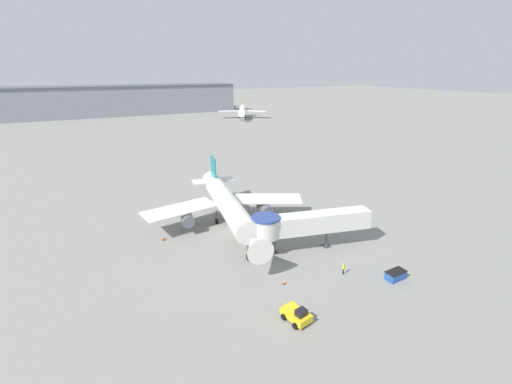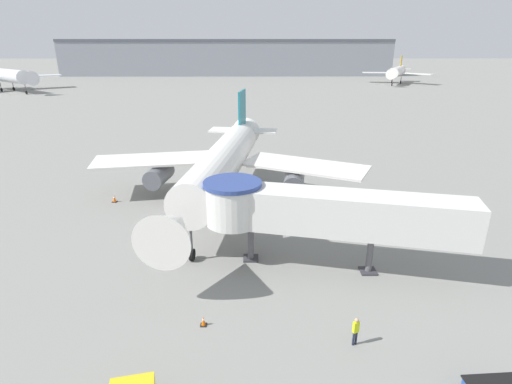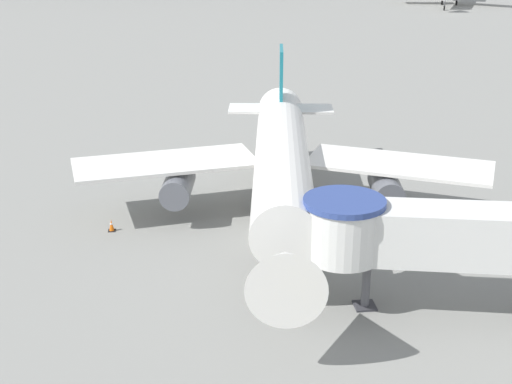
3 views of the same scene
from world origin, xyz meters
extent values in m
plane|color=gray|center=(0.00, 0.00, 0.00)|extent=(800.00, 800.00, 0.00)
cylinder|color=white|center=(0.64, 1.11, 4.25)|extent=(6.57, 22.05, 3.53)
cone|color=white|center=(-1.37, -12.98, 4.25)|extent=(4.05, 4.35, 3.53)
cone|color=white|center=(2.35, 13.11, 4.25)|extent=(4.25, 5.75, 3.53)
cube|color=white|center=(-6.71, 4.68, 3.63)|extent=(12.70, 6.94, 0.22)
cube|color=white|center=(8.70, 2.49, 3.63)|extent=(12.98, 9.74, 0.22)
cube|color=#19707F|center=(2.32, 12.85, 7.43)|extent=(0.81, 4.02, 4.59)
cube|color=white|center=(2.39, 13.37, 4.87)|extent=(8.49, 3.94, 0.18)
cylinder|color=#565960|center=(-5.93, 3.34, 2.41)|extent=(2.49, 4.26, 1.94)
cylinder|color=#565960|center=(7.57, 1.41, 2.41)|extent=(2.49, 4.26, 1.94)
cylinder|color=#4C4C51|center=(-0.86, -9.44, 1.47)|extent=(0.18, 0.18, 2.03)
cylinder|color=black|center=(-0.86, -9.44, 0.45)|extent=(0.38, 0.93, 0.90)
cylinder|color=#4C4C51|center=(-0.55, 4.03, 1.47)|extent=(0.22, 0.22, 2.03)
cylinder|color=black|center=(-0.55, 4.03, 0.45)|extent=(0.52, 0.95, 0.90)
cylinder|color=#4C4C51|center=(2.60, 3.58, 1.47)|extent=(0.22, 0.22, 2.03)
cylinder|color=black|center=(2.60, 3.58, 0.45)|extent=(0.52, 0.95, 0.90)
cube|color=silver|center=(10.01, -10.77, 4.25)|extent=(16.26, 6.04, 2.80)
cylinder|color=silver|center=(2.16, -9.02, 4.25)|extent=(3.90, 3.90, 2.80)
cylinder|color=navy|center=(2.16, -9.02, 5.80)|extent=(4.10, 4.10, 0.30)
cylinder|color=#56565B|center=(3.42, -9.30, 1.42)|extent=(0.44, 0.44, 2.85)
cube|color=#333338|center=(3.42, -9.30, 0.06)|extent=(1.10, 1.10, 0.12)
cube|color=black|center=(11.37, 2.21, 0.02)|extent=(0.46, 0.46, 0.04)
cone|color=orange|center=(11.37, 2.21, 0.40)|extent=(0.32, 0.32, 0.72)
cylinder|color=white|center=(11.37, 2.21, 0.49)|extent=(0.17, 0.17, 0.09)
cube|color=black|center=(-10.28, 2.06, 0.02)|extent=(0.48, 0.48, 0.04)
cone|color=orange|center=(-10.28, 2.06, 0.41)|extent=(0.33, 0.33, 0.75)
cylinder|color=white|center=(-10.28, 2.06, 0.50)|extent=(0.18, 0.18, 0.09)
cylinder|color=#4C4C51|center=(55.12, 116.66, 1.61)|extent=(0.18, 0.18, 2.13)
cylinder|color=black|center=(55.12, 116.66, 0.55)|extent=(0.72, 1.10, 1.10)
cylinder|color=black|center=(58.73, 127.69, 0.55)|extent=(0.85, 1.16, 1.10)
cylinder|color=black|center=(61.71, 126.21, 0.55)|extent=(0.85, 1.16, 1.10)
camera|label=1|loc=(-18.76, -47.90, 25.55)|focal=24.00mm
camera|label=2|loc=(3.60, -35.12, 14.93)|focal=28.00mm
camera|label=3|loc=(-5.98, -40.78, 18.70)|focal=50.00mm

